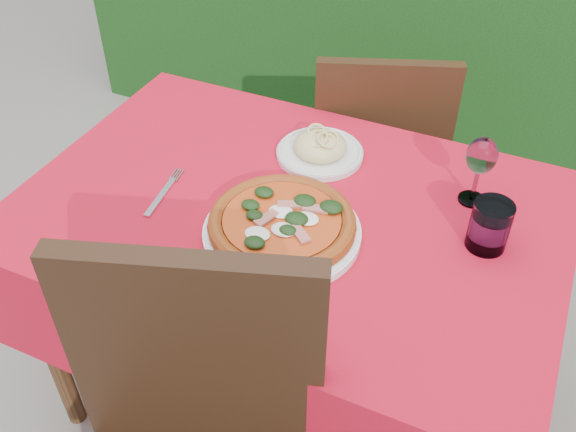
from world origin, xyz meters
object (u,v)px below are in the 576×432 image
at_px(pizza_plate, 282,226).
at_px(pasta_plate, 320,149).
at_px(chair_far, 377,156).
at_px(wine_glass, 481,158).
at_px(fork, 161,197).
at_px(water_glass, 489,228).

xyz_separation_m(pizza_plate, pasta_plate, (-0.04, 0.32, -0.01)).
distance_m(chair_far, pizza_plate, 0.75).
xyz_separation_m(wine_glass, fork, (-0.67, -0.30, -0.12)).
bearing_deg(pizza_plate, chair_far, 89.34).
bearing_deg(wine_glass, pasta_plate, 177.43).
bearing_deg(pasta_plate, water_glass, -19.38).
bearing_deg(pasta_plate, pizza_plate, -82.85).
xyz_separation_m(water_glass, wine_glass, (-0.06, 0.14, 0.07)).
xyz_separation_m(pizza_plate, fork, (-0.32, 0.00, -0.03)).
relative_size(pizza_plate, wine_glass, 2.01).
height_order(pizza_plate, water_glass, water_glass).
bearing_deg(chair_far, pasta_plate, 62.40).
relative_size(pasta_plate, fork, 1.11).
xyz_separation_m(chair_far, pasta_plate, (-0.05, -0.39, 0.26)).
distance_m(chair_far, wine_glass, 0.64).
bearing_deg(chair_far, water_glass, 106.11).
xyz_separation_m(water_glass, fork, (-0.73, -0.16, -0.05)).
bearing_deg(fork, pizza_plate, -7.76).
bearing_deg(pizza_plate, water_glass, 20.61).
xyz_separation_m(chair_far, wine_glass, (0.35, -0.40, 0.36)).
bearing_deg(pizza_plate, pasta_plate, 97.15).
bearing_deg(chair_far, pizza_plate, 68.78).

